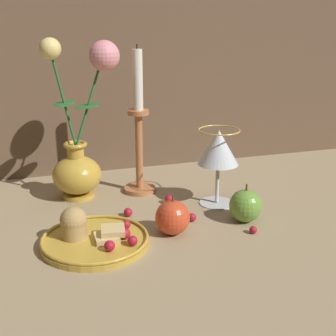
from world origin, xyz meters
name	(u,v)px	position (x,y,z in m)	size (l,w,h in m)	color
ground_plane	(142,222)	(0.00, 0.00, 0.00)	(2.40, 2.40, 0.00)	#9E8966
vase	(80,147)	(-0.09, 0.16, 0.12)	(0.16, 0.11, 0.34)	gold
plate_with_pastries	(92,236)	(-0.11, -0.06, 0.02)	(0.19, 0.19, 0.07)	gold
wine_glass	(218,150)	(0.17, 0.04, 0.12)	(0.09, 0.09, 0.16)	silver
candlestick	(139,135)	(0.03, 0.16, 0.13)	(0.07, 0.07, 0.33)	#B77042
apple_beside_vase	(173,217)	(0.04, -0.06, 0.03)	(0.06, 0.06, 0.08)	#D14223
apple_near_glass	(246,206)	(0.19, -0.05, 0.03)	(0.06, 0.06, 0.08)	#669938
berry_near_plate	(192,217)	(0.09, -0.02, 0.01)	(0.02, 0.02, 0.02)	#AD192D
berry_front_center	(253,230)	(0.18, -0.11, 0.01)	(0.01, 0.01, 0.01)	#AD192D
berry_by_glass_stem	(128,212)	(-0.02, 0.03, 0.01)	(0.02, 0.02, 0.02)	#AD192D
berry_under_candlestick	(169,199)	(0.08, 0.07, 0.01)	(0.02, 0.02, 0.02)	#AD192D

